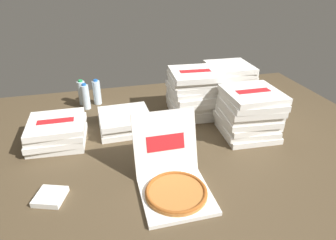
# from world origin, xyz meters

# --- Properties ---
(ground_plane) EXTENTS (3.20, 2.40, 0.02)m
(ground_plane) POSITION_xyz_m (0.00, 0.00, -0.01)
(ground_plane) COLOR #4C3D28
(open_pizza_box) EXTENTS (0.38, 0.51, 0.39)m
(open_pizza_box) POSITION_xyz_m (-0.17, -0.47, 0.07)
(open_pizza_box) COLOR white
(open_pizza_box) RESTS_ON ground_plane
(pizza_stack_right_near) EXTENTS (0.40, 0.41, 0.13)m
(pizza_stack_right_near) POSITION_xyz_m (-0.34, 0.31, 0.06)
(pizza_stack_right_near) COLOR white
(pizza_stack_right_near) RESTS_ON ground_plane
(pizza_stack_center_near) EXTENTS (0.42, 0.41, 0.34)m
(pizza_stack_center_near) POSITION_xyz_m (0.65, 0.62, 0.17)
(pizza_stack_center_near) COLOR white
(pizza_stack_center_near) RESTS_ON ground_plane
(pizza_stack_right_mid) EXTENTS (0.42, 0.43, 0.39)m
(pizza_stack_right_mid) POSITION_xyz_m (0.25, 0.41, 0.19)
(pizza_stack_right_mid) COLOR white
(pizza_stack_right_mid) RESTS_ON ground_plane
(pizza_stack_left_mid) EXTENTS (0.43, 0.43, 0.35)m
(pizza_stack_left_mid) POSITION_xyz_m (0.54, -0.00, 0.17)
(pizza_stack_left_mid) COLOR white
(pizza_stack_left_mid) RESTS_ON ground_plane
(pizza_stack_center_far) EXTENTS (0.41, 0.41, 0.18)m
(pizza_stack_center_far) POSITION_xyz_m (-0.84, 0.22, 0.09)
(pizza_stack_center_far) COLOR white
(pizza_stack_center_far) RESTS_ON ground_plane
(water_bottle_0) EXTENTS (0.07, 0.07, 0.23)m
(water_bottle_0) POSITION_xyz_m (-0.63, 0.76, 0.11)
(water_bottle_0) COLOR silver
(water_bottle_0) RESTS_ON ground_plane
(water_bottle_1) EXTENTS (0.07, 0.07, 0.23)m
(water_bottle_1) POSITION_xyz_m (-0.66, 0.86, 0.11)
(water_bottle_1) COLOR silver
(water_bottle_1) RESTS_ON ground_plane
(water_bottle_2) EXTENTS (0.07, 0.07, 0.23)m
(water_bottle_2) POSITION_xyz_m (-0.53, 0.83, 0.11)
(water_bottle_2) COLOR silver
(water_bottle_2) RESTS_ON ground_plane
(napkin_pile) EXTENTS (0.19, 0.19, 0.03)m
(napkin_pile) POSITION_xyz_m (-0.84, -0.38, 0.02)
(napkin_pile) COLOR white
(napkin_pile) RESTS_ON ground_plane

